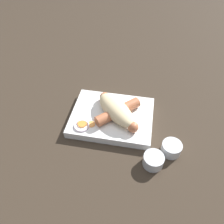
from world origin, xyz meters
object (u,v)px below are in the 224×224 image
object	(u,v)px
food_tray	(112,117)
condiment_cup_far	(171,149)
bread_roll	(116,110)
sausage	(118,111)
condiment_cup_near	(153,161)

from	to	relation	value
food_tray	condiment_cup_far	bearing A→B (deg)	154.21
food_tray	bread_roll	world-z (taller)	bread_roll
bread_roll	sausage	distance (m)	0.01
bread_roll	food_tray	bearing A→B (deg)	-2.26
sausage	food_tray	bearing A→B (deg)	6.13
sausage	condiment_cup_far	bearing A→B (deg)	151.27
food_tray	sausage	distance (m)	0.03
bread_roll	sausage	size ratio (longest dim) A/B	1.12
condiment_cup_near	sausage	bearing A→B (deg)	-49.35
food_tray	condiment_cup_far	size ratio (longest dim) A/B	4.57
condiment_cup_near	food_tray	bearing A→B (deg)	-44.86
bread_roll	condiment_cup_far	size ratio (longest dim) A/B	2.86
sausage	condiment_cup_near	bearing A→B (deg)	130.65
sausage	condiment_cup_near	world-z (taller)	sausage
food_tray	condiment_cup_near	xyz separation A→B (m)	(-0.13, 0.13, 0.00)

